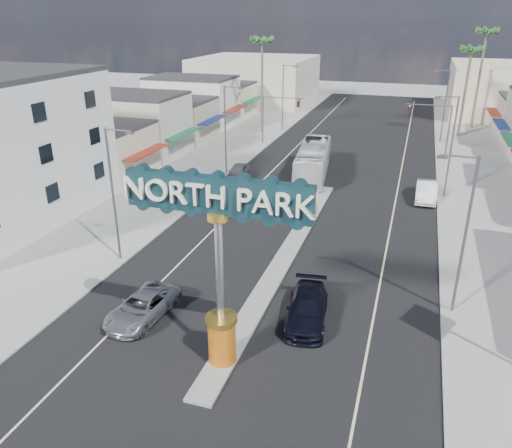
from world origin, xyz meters
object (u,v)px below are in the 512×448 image
Objects in this scene: traffic_signal_right at (433,120)px; car_parked_left at (238,172)px; traffic_signal_left at (277,111)px; streetlight_r_far at (444,102)px; suv_left at (142,307)px; gateway_sign at (219,252)px; palm_right_mid at (471,54)px; suv_right at (307,309)px; streetlight_l_mid at (227,126)px; palm_left_far at (262,46)px; city_bus at (313,160)px; streetlight_l_far at (284,95)px; palm_right_far at (486,37)px; car_parked_right at (426,191)px; streetlight_l_near at (114,189)px; streetlight_r_mid at (450,142)px; streetlight_r_near at (463,229)px.

traffic_signal_right is 1.38× the size of car_parked_left.
streetlight_r_far reaches higher than traffic_signal_left.
car_parked_left is (-3.46, 24.99, 0.05)m from suv_left.
traffic_signal_left is 21.20m from streetlight_r_far.
palm_right_mid is at bearing 76.47° from gateway_sign.
suv_left is 8.95m from suv_right.
suv_left is 25.23m from car_parked_left.
suv_right is (13.48, -23.29, -4.31)m from streetlight_l_mid.
palm_left_far is 1.10× the size of city_bus.
streetlight_l_mid is at bearing -144.50° from traffic_signal_right.
streetlight_l_far is 20.87m from streetlight_r_far.
palm_right_mid reaches higher than city_bus.
palm_right_far reaches higher than traffic_signal_right.
traffic_signal_right is 15.75m from car_parked_right.
streetlight_r_far is 0.64× the size of palm_right_far.
palm_left_far reaches higher than gateway_sign.
traffic_signal_left reaches higher than suv_left.
streetlight_l_near reaches higher than traffic_signal_right.
streetlight_l_near is 1.80× the size of suv_left.
streetlight_l_far is 1.79× the size of car_parked_right.
streetlight_r_far is at bearing 63.58° from streetlight_l_near.
streetlight_l_mid reaches higher than suv_right.
suv_left is (-15.98, -25.80, -4.37)m from streetlight_r_mid.
streetlight_r_near reaches higher than traffic_signal_right.
palm_right_far is 2.82× the size of suv_left.
streetlight_r_far is at bearing 4.88° from palm_left_far.
palm_left_far is 3.00× the size of car_parked_left.
streetlight_l_mid is (-19.62, -13.99, 0.79)m from traffic_signal_right.
streetlight_l_near reaches higher than suv_right.
gateway_sign reaches higher than traffic_signal_right.
streetlight_r_mid is 24.81m from suv_right.
palm_left_far reaches higher than traffic_signal_right.
streetlight_l_near is 28.90m from streetlight_r_mid.
streetlight_r_mid is at bearing -2.89° from car_parked_left.
streetlight_l_near is at bearing -116.79° from city_bus.
gateway_sign is at bearing -110.42° from streetlight_r_mid.
car_parked_left is (1.43, -0.81, -4.32)m from streetlight_l_mid.
streetlight_l_mid is at bearing 180.00° from streetlight_r_mid.
palm_right_far is 2.81× the size of car_parked_right.
palm_right_mid reaches higher than streetlight_l_mid.
streetlight_l_far is 0.64× the size of palm_right_far.
palm_left_far is 32.47m from car_parked_right.
streetlight_r_far is (1.25, 8.01, 0.79)m from traffic_signal_right.
streetlight_r_near is at bearing -93.19° from palm_right_mid.
city_bus is at bearing -122.85° from palm_right_mid.
traffic_signal_left reaches higher than suv_right.
city_bus is at bearing -134.74° from traffic_signal_right.
streetlight_l_far is at bearing 157.80° from traffic_signal_right.
streetlight_r_near is 1.00× the size of streetlight_r_far.
streetlight_r_far is at bearing 90.00° from streetlight_r_mid.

